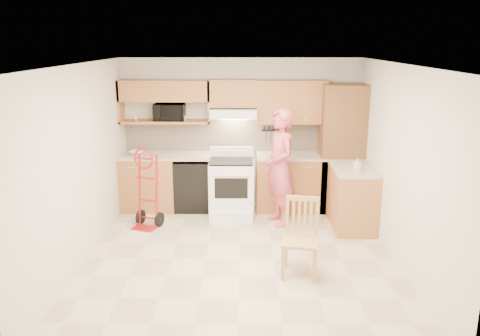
{
  "coord_description": "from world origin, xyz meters",
  "views": [
    {
      "loc": [
        0.06,
        -5.78,
        2.78
      ],
      "look_at": [
        0.0,
        0.5,
        1.1
      ],
      "focal_mm": 35.91,
      "sensor_mm": 36.0,
      "label": 1
    }
  ],
  "objects_px": {
    "range": "(232,183)",
    "person": "(280,168)",
    "microwave": "(170,112)",
    "hand_truck": "(145,192)",
    "dining_chair": "(300,239)"
  },
  "relations": [
    {
      "from": "person",
      "to": "dining_chair",
      "type": "xyz_separation_m",
      "value": [
        0.14,
        -1.69,
        -0.43
      ]
    },
    {
      "from": "hand_truck",
      "to": "dining_chair",
      "type": "bearing_deg",
      "value": -16.13
    },
    {
      "from": "microwave",
      "to": "dining_chair",
      "type": "relative_size",
      "value": 0.53
    },
    {
      "from": "range",
      "to": "hand_truck",
      "type": "distance_m",
      "value": 1.4
    },
    {
      "from": "hand_truck",
      "to": "person",
      "type": "bearing_deg",
      "value": 23.69
    },
    {
      "from": "microwave",
      "to": "dining_chair",
      "type": "height_order",
      "value": "microwave"
    },
    {
      "from": "person",
      "to": "dining_chair",
      "type": "height_order",
      "value": "person"
    },
    {
      "from": "person",
      "to": "hand_truck",
      "type": "distance_m",
      "value": 2.07
    },
    {
      "from": "range",
      "to": "person",
      "type": "xyz_separation_m",
      "value": [
        0.75,
        -0.4,
        0.37
      ]
    },
    {
      "from": "range",
      "to": "dining_chair",
      "type": "relative_size",
      "value": 1.13
    },
    {
      "from": "person",
      "to": "dining_chair",
      "type": "relative_size",
      "value": 1.91
    },
    {
      "from": "microwave",
      "to": "person",
      "type": "distance_m",
      "value": 2.09
    },
    {
      "from": "microwave",
      "to": "hand_truck",
      "type": "bearing_deg",
      "value": -103.18
    },
    {
      "from": "range",
      "to": "hand_truck",
      "type": "bearing_deg",
      "value": -156.18
    },
    {
      "from": "microwave",
      "to": "range",
      "type": "xyz_separation_m",
      "value": [
        1.03,
        -0.42,
        -1.1
      ]
    }
  ]
}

